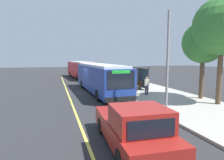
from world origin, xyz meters
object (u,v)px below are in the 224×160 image
Objects in this scene: transit_bus_second at (80,69)px; pickup_truck at (133,128)px; waiting_bench at (138,84)px; transit_bus_main at (100,77)px; pedestrian_commuter at (147,85)px; route_sign_post at (129,75)px.

transit_bus_second is 2.18× the size of pickup_truck.
waiting_bench is at bearing 16.66° from transit_bus_second.
transit_bus_second is 15.83m from waiting_bench.
transit_bus_main is 1.00× the size of transit_bus_second.
transit_bus_main is 4.88m from pedestrian_commuter.
waiting_bench is at bearing 139.45° from route_sign_post.
transit_bus_second is at bearing 176.97° from pickup_truck.
pickup_truck reaches higher than pedestrian_commuter.
transit_bus_second is 7.08× the size of pedestrian_commuter.
transit_bus_second reaches higher than pickup_truck.
route_sign_post reaches higher than pedestrian_commuter.
route_sign_post is (-10.81, 4.04, 1.10)m from pickup_truck.
transit_bus_main is 15.72m from transit_bus_second.
waiting_bench is 0.57× the size of route_sign_post.
transit_bus_main reaches higher than pedestrian_commuter.
transit_bus_second is 19.18m from pedestrian_commuter.
route_sign_post is at bearing 55.19° from transit_bus_main.
waiting_bench is 3.32m from route_sign_post.
transit_bus_main is at bearing -124.81° from route_sign_post.
pickup_truck is at bearing -3.03° from transit_bus_second.
transit_bus_second is at bearing -168.55° from pedestrian_commuter.
pedestrian_commuter is (3.08, 3.75, -0.50)m from transit_bus_main.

